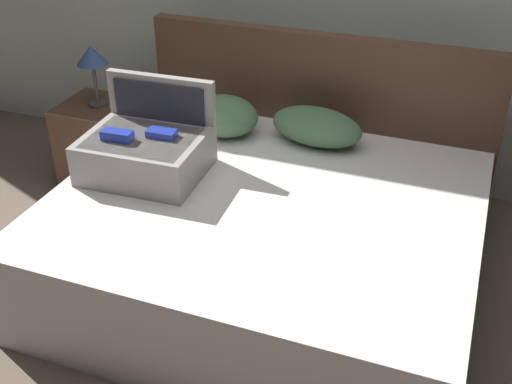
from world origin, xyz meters
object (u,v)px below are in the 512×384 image
at_px(hard_case_large, 146,149).
at_px(table_lamp, 92,58).
at_px(pillow_center_head, 317,127).
at_px(nightstand, 104,146).
at_px(bed, 265,242).
at_px(pillow_near_headboard, 224,116).

height_order(hard_case_large, table_lamp, hard_case_large).
bearing_deg(pillow_center_head, hard_case_large, -139.42).
relative_size(pillow_center_head, nightstand, 0.93).
xyz_separation_m(bed, pillow_near_headboard, (-0.42, 0.53, 0.35)).
relative_size(nightstand, table_lamp, 1.48).
height_order(bed, pillow_center_head, pillow_center_head).
bearing_deg(pillow_center_head, nightstand, -178.08).
bearing_deg(hard_case_large, bed, -5.09).
distance_m(bed, hard_case_large, 0.71).
relative_size(bed, table_lamp, 5.32).
xyz_separation_m(pillow_near_headboard, pillow_center_head, (0.48, 0.07, -0.01)).
height_order(hard_case_large, nightstand, hard_case_large).
xyz_separation_m(hard_case_large, pillow_center_head, (0.67, 0.57, -0.03)).
bearing_deg(bed, pillow_center_head, 84.19).
bearing_deg(pillow_near_headboard, bed, -51.34).
relative_size(bed, pillow_near_headboard, 5.11).
height_order(bed, table_lamp, table_lamp).
bearing_deg(bed, hard_case_large, 177.64).
height_order(hard_case_large, pillow_near_headboard, hard_case_large).
xyz_separation_m(pillow_center_head, nightstand, (-1.28, -0.04, -0.32)).
bearing_deg(table_lamp, bed, -24.46).
distance_m(pillow_near_headboard, nightstand, 0.86).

